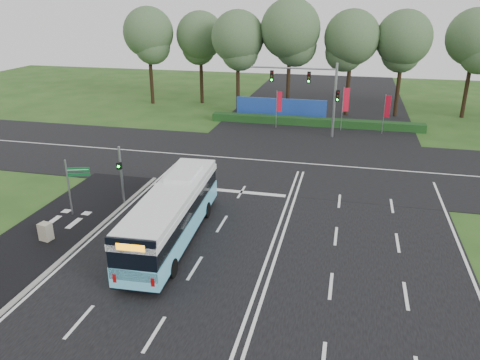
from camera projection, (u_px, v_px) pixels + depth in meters
name	position (u px, v px, depth m)	size (l,w,h in m)	color
ground	(277.00, 230.00, 26.81)	(120.00, 120.00, 0.00)	#254818
road_main	(277.00, 230.00, 26.80)	(20.00, 120.00, 0.04)	black
road_cross	(301.00, 163.00, 37.69)	(120.00, 14.00, 0.05)	black
bike_path	(53.00, 230.00, 26.79)	(5.00, 18.00, 0.06)	black
kerb_strip	(91.00, 234.00, 26.26)	(0.25, 18.00, 0.12)	gray
city_bus	(172.00, 214.00, 25.14)	(2.92, 11.22, 3.19)	#6BD3F8
pedestrian_signal	(121.00, 173.00, 29.61)	(0.34, 0.43, 3.84)	gray
street_sign	(73.00, 180.00, 27.91)	(1.34, 0.52, 3.59)	gray
utility_cabinet	(46.00, 232.00, 25.50)	(0.62, 0.52, 1.04)	#AFA48D
banner_flag_left	(279.00, 104.00, 47.22)	(0.56, 0.18, 3.88)	gray
banner_flag_mid	(345.00, 102.00, 46.19)	(0.63, 0.22, 4.41)	gray
banner_flag_right	(387.00, 109.00, 44.84)	(0.54, 0.28, 3.95)	gray
traffic_light_gantry	(316.00, 88.00, 43.68)	(8.41, 0.28, 7.00)	gray
hedge	(315.00, 122.00, 48.89)	(22.00, 1.20, 0.80)	#163A15
blue_hoarding	(281.00, 108.00, 51.77)	(10.00, 0.30, 2.20)	#1D41A0
eucalyptus_row	(335.00, 38.00, 51.33)	(53.74, 9.77, 12.66)	black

